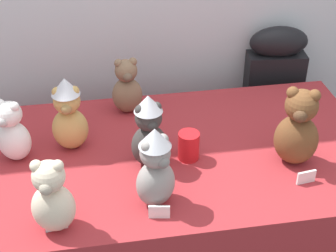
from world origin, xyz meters
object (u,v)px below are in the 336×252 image
Objects in this scene: instrument_case at (269,116)px; teddy_bear_honey at (69,115)px; teddy_bear_ash at (155,168)px; teddy_bear_chestnut at (298,129)px; teddy_bear_cream at (52,198)px; teddy_bear_charcoal at (149,132)px; party_cup_red at (189,146)px; display_table at (168,225)px; teddy_bear_snow at (12,132)px; teddy_bear_mocha at (127,87)px.

instrument_case is 3.34× the size of teddy_bear_honey.
instrument_case is 1.17m from teddy_bear_ash.
teddy_bear_chestnut is 0.89m from teddy_bear_cream.
party_cup_red is (0.15, 0.01, -0.09)m from teddy_bear_charcoal.
teddy_bear_ash reaches higher than instrument_case.
party_cup_red is at bearing -7.06° from teddy_bear_charcoal.
party_cup_red is at bearing -15.68° from teddy_bear_honey.
party_cup_red is (-0.56, -0.61, 0.32)m from instrument_case.
instrument_case reaches higher than display_table.
teddy_bear_honey is 2.74× the size of party_cup_red.
teddy_bear_ash reaches higher than teddy_bear_cream.
teddy_bear_chestnut is at bearing 17.79° from teddy_bear_snow.
teddy_bear_mocha is 0.42m from party_cup_red.
teddy_bear_charcoal is (-0.08, -0.06, 0.53)m from display_table.
teddy_bear_charcoal reaches higher than teddy_bear_cream.
display_table is 6.46× the size of teddy_bear_snow.
teddy_bear_cream reaches higher than party_cup_red.
teddy_bear_charcoal is (-0.70, -0.62, 0.41)m from instrument_case.
teddy_bear_ash is at bearing 20.30° from teddy_bear_cream.
teddy_bear_charcoal is at bearing 59.44° from teddy_bear_ash.
instrument_case is at bearing 28.15° from teddy_bear_honey.
instrument_case is 1.02m from teddy_bear_charcoal.
teddy_bear_ash is at bearing -6.01° from teddy_bear_snow.
teddy_bear_mocha is 2.27× the size of party_cup_red.
teddy_bear_cream reaches higher than display_table.
display_table is 5.40× the size of teddy_bear_ash.
teddy_bear_cream is at bearing -141.53° from teddy_bear_chestnut.
party_cup_red is at bearing 39.93° from teddy_bear_cream.
instrument_case is 9.13× the size of party_cup_red.
party_cup_red is (0.48, 0.29, -0.07)m from teddy_bear_cream.
teddy_bear_honey is at bearing -139.64° from teddy_bear_mocha.
teddy_bear_honey reaches higher than teddy_bear_snow.
teddy_bear_honey reaches higher than teddy_bear_charcoal.
teddy_bear_cream is (-0.33, -0.07, -0.02)m from teddy_bear_ash.
instrument_case is 4.02× the size of teddy_bear_mocha.
teddy_bear_mocha is (-0.12, 0.32, 0.50)m from display_table.
instrument_case is at bearing 21.09° from teddy_bear_ash.
teddy_bear_honey reaches higher than teddy_bear_ash.
teddy_bear_chestnut is at bearing -16.37° from display_table.
teddy_bear_cream reaches higher than teddy_bear_snow.
teddy_bear_mocha reaches higher than party_cup_red.
teddy_bear_honey is 0.44m from teddy_bear_cream.
instrument_case is 0.83m from teddy_bear_chestnut.
party_cup_red is (0.16, 0.22, -0.09)m from teddy_bear_ash.
teddy_bear_honey is 1.00× the size of teddy_bear_ash.
teddy_bear_chestnut reaches higher than instrument_case.
display_table is at bearing 22.62° from teddy_bear_snow.
party_cup_red is (0.19, -0.37, -0.06)m from teddy_bear_mocha.
teddy_bear_honey is 0.46m from teddy_bear_ash.
teddy_bear_cream is (0.15, -0.39, 0.01)m from teddy_bear_snow.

